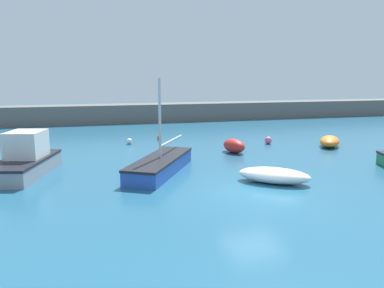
# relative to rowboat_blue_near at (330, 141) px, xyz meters

# --- Properties ---
(ground_plane) EXTENTS (120.00, 120.00, 0.20)m
(ground_plane) POSITION_rel_rowboat_blue_near_xyz_m (-9.68, -8.38, -0.47)
(ground_plane) COLOR #235B7A
(harbor_breakwater) EXTENTS (64.99, 3.19, 1.94)m
(harbor_breakwater) POSITION_rel_rowboat_blue_near_xyz_m (-9.68, 18.65, 0.60)
(harbor_breakwater) COLOR #66605B
(harbor_breakwater) RESTS_ON ground_plane
(rowboat_blue_near) EXTENTS (2.72, 3.00, 0.74)m
(rowboat_blue_near) POSITION_rel_rowboat_blue_near_xyz_m (0.00, 0.00, 0.00)
(rowboat_blue_near) COLOR orange
(rowboat_blue_near) RESTS_ON ground_plane
(fishing_dinghy_green) EXTENTS (2.11, 1.24, 0.82)m
(fishing_dinghy_green) POSITION_rel_rowboat_blue_near_xyz_m (-20.09, 2.50, 0.04)
(fishing_dinghy_green) COLOR yellow
(fishing_dinghy_green) RESTS_ON ground_plane
(open_tender_yellow) EXTENTS (3.47, 3.10, 0.71)m
(open_tender_yellow) POSITION_rel_rowboat_blue_near_xyz_m (-8.17, -7.27, -0.02)
(open_tender_yellow) COLOR white
(open_tender_yellow) RESTS_ON ground_plane
(motorboat_grey_hull) EXTENTS (3.22, 5.36, 2.16)m
(motorboat_grey_hull) POSITION_rel_rowboat_blue_near_xyz_m (-19.40, -2.57, 0.41)
(motorboat_grey_hull) COLOR gray
(motorboat_grey_hull) RESTS_ON ground_plane
(dinghy_near_pier) EXTENTS (1.44, 2.08, 0.88)m
(dinghy_near_pier) POSITION_rel_rowboat_blue_near_xyz_m (-7.28, -0.18, 0.07)
(dinghy_near_pier) COLOR red
(dinghy_near_pier) RESTS_ON ground_plane
(sailboat_twin_hulled) EXTENTS (4.52, 6.30, 4.78)m
(sailboat_twin_hulled) POSITION_rel_rowboat_blue_near_xyz_m (-12.84, -4.00, 0.05)
(sailboat_twin_hulled) COLOR #2D56B7
(sailboat_twin_hulled) RESTS_ON ground_plane
(mooring_buoy_pink) EXTENTS (0.53, 0.53, 0.53)m
(mooring_buoy_pink) POSITION_rel_rowboat_blue_near_xyz_m (-3.65, 2.15, -0.11)
(mooring_buoy_pink) COLOR #EA668C
(mooring_buoy_pink) RESTS_ON ground_plane
(mooring_buoy_orange) EXTENTS (0.39, 0.39, 0.39)m
(mooring_buoy_orange) POSITION_rel_rowboat_blue_near_xyz_m (-10.99, 6.04, -0.17)
(mooring_buoy_orange) COLOR orange
(mooring_buoy_orange) RESTS_ON ground_plane
(mooring_buoy_white) EXTENTS (0.42, 0.42, 0.42)m
(mooring_buoy_white) POSITION_rel_rowboat_blue_near_xyz_m (-13.46, 4.81, -0.16)
(mooring_buoy_white) COLOR white
(mooring_buoy_white) RESTS_ON ground_plane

